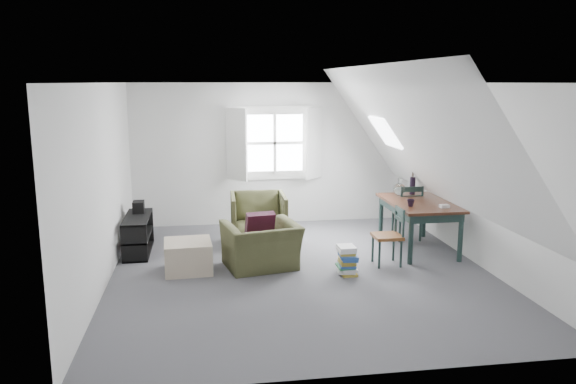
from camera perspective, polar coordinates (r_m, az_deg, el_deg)
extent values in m
plane|color=#515156|center=(7.63, 1.32, -8.10)|extent=(5.50, 5.50, 0.00)
plane|color=white|center=(7.20, 1.41, 11.04)|extent=(5.50, 5.50, 0.00)
plane|color=silver|center=(10.00, -1.38, 3.88)|extent=(5.00, 0.00, 5.00)
plane|color=silver|center=(4.69, 7.24, -4.55)|extent=(5.00, 0.00, 5.00)
plane|color=silver|center=(7.31, -18.32, 0.62)|extent=(0.00, 5.50, 5.50)
plane|color=silver|center=(8.12, 19.01, 1.59)|extent=(0.00, 5.50, 5.50)
plane|color=white|center=(7.13, -11.02, 5.00)|extent=(3.19, 5.50, 4.48)
plane|color=white|center=(7.66, 12.93, 5.33)|extent=(3.19, 5.50, 4.48)
cube|color=white|center=(9.96, -1.38, 5.01)|extent=(1.30, 0.04, 1.30)
cube|color=white|center=(9.74, -5.24, 4.82)|extent=(0.35, 0.35, 1.25)
cube|color=white|center=(9.91, 2.66, 4.97)|extent=(0.35, 0.35, 1.25)
cube|color=white|center=(9.95, -1.37, 5.00)|extent=(1.00, 0.02, 1.00)
cube|color=white|center=(9.93, -1.35, 4.99)|extent=(1.08, 0.04, 0.05)
cube|color=white|center=(9.93, -1.35, 4.99)|extent=(0.05, 0.04, 1.08)
cube|color=white|center=(8.88, 9.84, 6.02)|extent=(0.35, 0.75, 0.47)
imported|color=#3F4124|center=(7.79, -2.72, -7.68)|extent=(1.12, 1.03, 0.63)
imported|color=#3F4124|center=(8.98, -2.99, -5.12)|extent=(0.88, 0.90, 0.80)
cube|color=#3B1022|center=(7.78, -2.88, -3.47)|extent=(0.43, 0.29, 0.41)
cube|color=tan|center=(7.71, -10.11, -6.44)|extent=(0.65, 0.65, 0.41)
cube|color=#321A10|center=(8.66, 13.17, -1.08)|extent=(0.89, 1.49, 0.04)
cube|color=#1C2F2C|center=(8.68, 13.15, -1.59)|extent=(0.79, 1.39, 0.12)
cylinder|color=#1C2F2C|center=(8.01, 12.36, -4.76)|extent=(0.07, 0.07, 0.70)
cylinder|color=#1C2F2C|center=(8.30, 17.12, -4.45)|extent=(0.07, 0.07, 0.70)
cylinder|color=#1C2F2C|center=(9.23, 9.43, -2.56)|extent=(0.07, 0.07, 0.70)
cylinder|color=#1C2F2C|center=(9.48, 13.66, -2.36)|extent=(0.07, 0.07, 0.70)
sphere|color=silver|center=(8.99, 11.26, 0.27)|extent=(0.20, 0.20, 0.20)
cylinder|color=silver|center=(8.97, 11.29, 1.06)|extent=(0.06, 0.06, 0.11)
cylinder|color=black|center=(9.17, 12.53, 0.62)|extent=(0.09, 0.09, 0.28)
cylinder|color=#3F2D1E|center=(9.12, 12.61, 2.49)|extent=(0.03, 0.06, 0.49)
cylinder|color=#3F2D1E|center=(9.13, 12.68, 2.51)|extent=(0.05, 0.07, 0.49)
cylinder|color=#3F2D1E|center=(9.10, 12.57, 2.48)|extent=(0.06, 0.08, 0.49)
imported|color=black|center=(8.29, 12.34, -1.44)|extent=(0.13, 0.13, 0.10)
cube|color=white|center=(8.32, 15.60, -1.39)|extent=(0.13, 0.09, 0.04)
cube|color=brown|center=(9.26, 11.99, -1.96)|extent=(0.42, 0.42, 0.05)
cylinder|color=#1C2F2C|center=(9.53, 12.53, -3.07)|extent=(0.04, 0.04, 0.43)
cylinder|color=#1C2F2C|center=(9.22, 13.29, -3.58)|extent=(0.04, 0.04, 0.43)
cylinder|color=#1C2F2C|center=(9.42, 10.59, -3.17)|extent=(0.04, 0.04, 0.43)
cylinder|color=#1C2F2C|center=(9.10, 11.29, -3.69)|extent=(0.04, 0.04, 0.43)
cylinder|color=#1C2F2C|center=(9.10, 13.47, -0.83)|extent=(0.04, 0.04, 0.45)
cylinder|color=#1C2F2C|center=(8.98, 11.45, -0.90)|extent=(0.04, 0.04, 0.45)
cube|color=#1C2F2C|center=(9.01, 12.51, 0.26)|extent=(0.34, 0.03, 0.08)
cube|color=#1C2F2C|center=(9.03, 12.48, -0.55)|extent=(0.34, 0.03, 0.06)
cube|color=brown|center=(7.92, 10.04, -4.45)|extent=(0.38, 0.38, 0.05)
cylinder|color=#1C2F2C|center=(8.07, 8.60, -5.67)|extent=(0.03, 0.03, 0.39)
cylinder|color=#1C2F2C|center=(8.17, 10.67, -5.55)|extent=(0.03, 0.03, 0.39)
cylinder|color=#1C2F2C|center=(7.79, 9.27, -6.31)|extent=(0.03, 0.03, 0.39)
cylinder|color=#1C2F2C|center=(7.89, 11.41, -6.17)|extent=(0.03, 0.03, 0.39)
cylinder|color=#1C2F2C|center=(8.07, 10.90, -2.74)|extent=(0.03, 0.03, 0.41)
cylinder|color=#1C2F2C|center=(7.79, 11.65, -3.27)|extent=(0.03, 0.03, 0.41)
cube|color=#1C2F2C|center=(7.89, 11.31, -1.85)|extent=(0.03, 0.31, 0.07)
cube|color=#1C2F2C|center=(7.92, 11.28, -2.68)|extent=(0.03, 0.31, 0.05)
cube|color=black|center=(8.76, -14.91, -5.82)|extent=(0.36, 1.08, 0.03)
cube|color=black|center=(8.69, -14.99, -4.20)|extent=(0.36, 1.08, 0.03)
cube|color=black|center=(8.62, -15.08, -2.47)|extent=(0.36, 1.08, 0.03)
cube|color=black|center=(8.19, -15.38, -5.17)|extent=(0.36, 0.03, 0.54)
cube|color=black|center=(9.20, -14.64, -3.34)|extent=(0.36, 0.03, 0.54)
cube|color=#264C99|center=(8.43, -15.16, -5.80)|extent=(0.16, 0.18, 0.20)
cube|color=red|center=(8.82, -14.88, -5.04)|extent=(0.16, 0.22, 0.20)
cube|color=white|center=(8.49, -15.16, -3.82)|extent=(0.16, 0.20, 0.18)
cube|color=black|center=(8.85, -14.94, -1.51)|extent=(0.17, 0.24, 0.19)
cube|color=#B29933|center=(7.56, 6.13, -8.19)|extent=(0.20, 0.27, 0.03)
cube|color=white|center=(7.56, 5.90, -7.93)|extent=(0.26, 0.29, 0.03)
cube|color=white|center=(7.54, 6.22, -7.72)|extent=(0.22, 0.29, 0.03)
cube|color=#337F4C|center=(7.52, 5.84, -7.51)|extent=(0.22, 0.27, 0.03)
cube|color=#264C99|center=(7.50, 6.05, -7.37)|extent=(0.24, 0.30, 0.02)
cube|color=#B29933|center=(7.52, 6.00, -7.14)|extent=(0.21, 0.27, 0.02)
cube|color=#B29933|center=(7.52, 6.02, -6.89)|extent=(0.24, 0.30, 0.03)
cube|color=#264C99|center=(7.48, 6.28, -6.71)|extent=(0.24, 0.30, 0.04)
cube|color=#264C99|center=(7.47, 6.13, -6.48)|extent=(0.24, 0.29, 0.03)
cube|color=#B29933|center=(7.50, 5.99, -6.12)|extent=(0.22, 0.28, 0.03)
cube|color=white|center=(7.48, 5.93, -5.87)|extent=(0.22, 0.25, 0.04)
cube|color=white|center=(7.48, 5.96, -5.59)|extent=(0.22, 0.27, 0.03)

